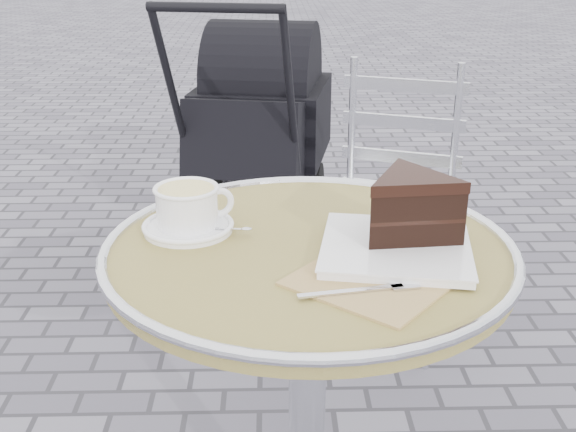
{
  "coord_description": "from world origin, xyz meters",
  "views": [
    {
      "loc": [
        -0.07,
        -1.13,
        1.25
      ],
      "look_at": [
        -0.04,
        0.02,
        0.78
      ],
      "focal_mm": 45.0,
      "sensor_mm": 36.0,
      "label": 1
    }
  ],
  "objects_px": {
    "baby_stroller": "(259,135)",
    "cake_plate_set": "(407,216)",
    "cafe_table": "(308,329)",
    "cappuccino_set": "(189,211)",
    "bistro_chair": "(396,169)"
  },
  "relations": [
    {
      "from": "cappuccino_set",
      "to": "baby_stroller",
      "type": "bearing_deg",
      "value": 66.13
    },
    {
      "from": "cappuccino_set",
      "to": "baby_stroller",
      "type": "height_order",
      "value": "baby_stroller"
    },
    {
      "from": "cake_plate_set",
      "to": "bistro_chair",
      "type": "bearing_deg",
      "value": 90.4
    },
    {
      "from": "baby_stroller",
      "to": "cafe_table",
      "type": "bearing_deg",
      "value": -75.52
    },
    {
      "from": "cake_plate_set",
      "to": "baby_stroller",
      "type": "height_order",
      "value": "baby_stroller"
    },
    {
      "from": "cafe_table",
      "to": "bistro_chair",
      "type": "distance_m",
      "value": 1.06
    },
    {
      "from": "bistro_chair",
      "to": "baby_stroller",
      "type": "relative_size",
      "value": 0.82
    },
    {
      "from": "bistro_chair",
      "to": "cake_plate_set",
      "type": "bearing_deg",
      "value": -79.3
    },
    {
      "from": "cappuccino_set",
      "to": "baby_stroller",
      "type": "relative_size",
      "value": 0.18
    },
    {
      "from": "baby_stroller",
      "to": "cake_plate_set",
      "type": "bearing_deg",
      "value": -70.05
    },
    {
      "from": "cappuccino_set",
      "to": "cake_plate_set",
      "type": "xyz_separation_m",
      "value": [
        0.38,
        -0.09,
        0.02
      ]
    },
    {
      "from": "cafe_table",
      "to": "cappuccino_set",
      "type": "xyz_separation_m",
      "value": [
        -0.21,
        0.08,
        0.2
      ]
    },
    {
      "from": "cappuccino_set",
      "to": "cake_plate_set",
      "type": "relative_size",
      "value": 0.47
    },
    {
      "from": "cappuccino_set",
      "to": "bistro_chair",
      "type": "distance_m",
      "value": 1.1
    },
    {
      "from": "cafe_table",
      "to": "bistro_chair",
      "type": "bearing_deg",
      "value": 71.85
    }
  ]
}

